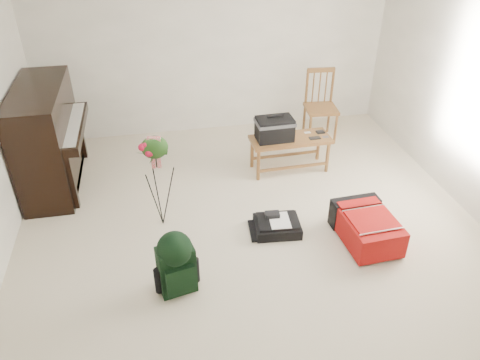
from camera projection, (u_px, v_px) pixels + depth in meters
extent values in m
cube|color=beige|center=(256.00, 240.00, 4.96)|extent=(5.00, 5.50, 0.01)
cube|color=white|center=(214.00, 47.00, 6.55)|extent=(5.00, 0.04, 2.50)
cube|color=black|center=(47.00, 138.00, 5.58)|extent=(0.55, 1.50, 1.25)
cube|color=black|center=(72.00, 128.00, 5.57)|extent=(0.28, 1.30, 0.10)
cube|color=white|center=(71.00, 124.00, 5.54)|extent=(0.22, 1.20, 0.02)
cube|color=black|center=(62.00, 178.00, 5.90)|extent=(0.45, 1.30, 0.10)
cube|color=brown|center=(290.00, 139.00, 5.94)|extent=(1.03, 0.43, 0.04)
cylinder|color=brown|center=(258.00, 165.00, 5.86)|extent=(0.04, 0.04, 0.42)
cylinder|color=brown|center=(252.00, 152.00, 6.13)|extent=(0.04, 0.04, 0.42)
cylinder|color=brown|center=(327.00, 158.00, 6.01)|extent=(0.04, 0.04, 0.42)
cylinder|color=brown|center=(319.00, 146.00, 6.28)|extent=(0.04, 0.04, 0.42)
cube|color=brown|center=(321.00, 109.00, 6.67)|extent=(0.47, 0.47, 0.04)
cylinder|color=brown|center=(311.00, 131.00, 6.62)|extent=(0.04, 0.04, 0.45)
cylinder|color=brown|center=(303.00, 120.00, 6.93)|extent=(0.04, 0.04, 0.45)
cylinder|color=brown|center=(336.00, 129.00, 6.68)|extent=(0.04, 0.04, 0.45)
cylinder|color=brown|center=(327.00, 118.00, 6.99)|extent=(0.04, 0.04, 0.45)
cube|color=brown|center=(320.00, 70.00, 6.55)|extent=(0.40, 0.08, 0.06)
cylinder|color=brown|center=(306.00, 88.00, 6.65)|extent=(0.04, 0.04, 0.54)
cylinder|color=brown|center=(331.00, 86.00, 6.72)|extent=(0.04, 0.04, 0.54)
cube|color=#B51907|center=(367.00, 228.00, 4.87)|extent=(0.55, 0.78, 0.29)
cube|color=black|center=(355.00, 211.00, 5.11)|extent=(0.54, 0.20, 0.31)
cube|color=#B51907|center=(371.00, 219.00, 4.74)|extent=(0.47, 0.45, 0.02)
cube|color=silver|center=(381.00, 232.00, 4.56)|extent=(0.47, 0.04, 0.01)
cube|color=black|center=(277.00, 226.00, 5.06)|extent=(0.52, 0.43, 0.12)
cube|color=black|center=(277.00, 221.00, 5.02)|extent=(0.45, 0.37, 0.03)
cube|color=white|center=(280.00, 220.00, 5.00)|extent=(0.24, 0.31, 0.01)
cube|color=black|center=(272.00, 215.00, 5.04)|extent=(0.16, 0.11, 0.05)
cube|color=black|center=(177.00, 269.00, 4.24)|extent=(0.36, 0.26, 0.49)
cube|color=black|center=(178.00, 281.00, 4.15)|extent=(0.27, 0.11, 0.28)
sphere|color=black|center=(175.00, 249.00, 4.10)|extent=(0.32, 0.32, 0.32)
cube|color=black|center=(167.00, 263.00, 4.32)|extent=(0.05, 0.04, 0.44)
cube|color=black|center=(184.00, 261.00, 4.34)|extent=(0.05, 0.04, 0.44)
cylinder|color=black|center=(155.00, 155.00, 4.73)|extent=(0.01, 0.01, 0.29)
ellipsoid|color=#214816|center=(155.00, 147.00, 4.68)|extent=(0.27, 0.19, 0.25)
cube|color=red|center=(154.00, 140.00, 4.62)|extent=(0.14, 0.07, 0.08)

